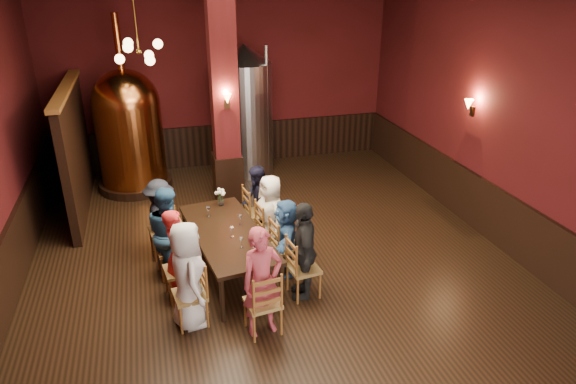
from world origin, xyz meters
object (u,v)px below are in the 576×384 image
object	(u,v)px
steel_vessel	(246,111)
rose_vase	(220,194)
person_1	(178,255)
person_2	(168,232)
dining_table	(228,235)
copper_kettle	(129,129)
person_0	(188,275)

from	to	relation	value
steel_vessel	rose_vase	xyz separation A→B (m)	(-1.11, -3.31, -0.53)
person_1	person_2	distance (m)	0.66
dining_table	person_1	size ratio (longest dim) A/B	1.76
copper_kettle	steel_vessel	distance (m)	2.60
dining_table	steel_vessel	bearing A→B (deg)	67.33
person_1	dining_table	bearing A→B (deg)	-50.16
person_2	copper_kettle	world-z (taller)	copper_kettle
person_0	person_2	world-z (taller)	person_0
person_0	steel_vessel	bearing A→B (deg)	-26.68
person_1	steel_vessel	xyz separation A→B (m)	(1.96, 4.72, 0.77)
person_0	person_2	size ratio (longest dim) A/B	1.02
steel_vessel	person_0	bearing A→B (deg)	-109.22
dining_table	person_2	distance (m)	0.91
copper_kettle	rose_vase	size ratio (longest dim) A/B	11.82
dining_table	rose_vase	world-z (taller)	rose_vase
dining_table	copper_kettle	bearing A→B (deg)	102.06
person_0	person_1	world-z (taller)	person_0
steel_vessel	rose_vase	world-z (taller)	steel_vessel
steel_vessel	rose_vase	distance (m)	3.53
rose_vase	person_1	bearing A→B (deg)	-121.00
dining_table	steel_vessel	world-z (taller)	steel_vessel
dining_table	person_1	xyz separation A→B (m)	(-0.80, -0.44, 0.03)
person_0	copper_kettle	size ratio (longest dim) A/B	0.42
dining_table	person_0	distance (m)	1.31
copper_kettle	steel_vessel	world-z (taller)	copper_kettle
dining_table	rose_vase	size ratio (longest dim) A/B	8.02
person_2	copper_kettle	bearing A→B (deg)	-18.11
rose_vase	person_2	bearing A→B (deg)	-140.89
person_0	person_1	distance (m)	0.67
person_0	rose_vase	world-z (taller)	person_0
person_2	copper_kettle	xyz separation A→B (m)	(-0.53, 3.78, 0.60)
person_2	steel_vessel	distance (m)	4.61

